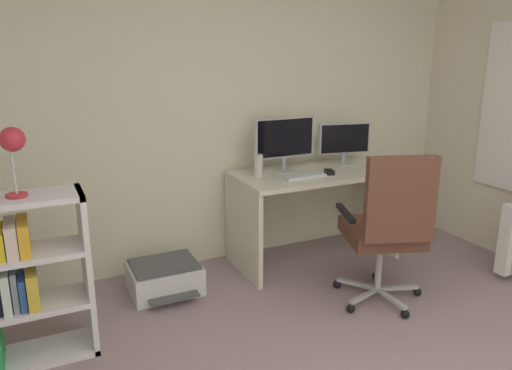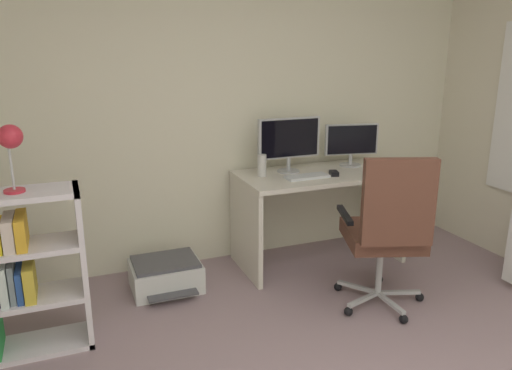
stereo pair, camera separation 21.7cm
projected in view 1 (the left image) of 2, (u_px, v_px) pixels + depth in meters
name	position (u px, v px, depth m)	size (l,w,h in m)	color
wall_back	(205.00, 94.00, 3.86)	(4.54, 0.10, 2.74)	beige
desk	(314.00, 197.00, 4.04)	(1.32, 0.66, 0.76)	silver
monitor_main	(284.00, 140.00, 3.92)	(0.52, 0.18, 0.43)	#B2B5B7
monitor_secondary	(344.00, 140.00, 4.17)	(0.45, 0.18, 0.35)	#B2B5B7
keyboard	(304.00, 176.00, 3.81)	(0.34, 0.13, 0.02)	silver
computer_mouse	(329.00, 172.00, 3.89)	(0.06, 0.10, 0.03)	black
desktop_speaker	(258.00, 165.00, 3.82)	(0.07, 0.07, 0.17)	silver
office_chair	(388.00, 224.00, 3.26)	(0.64, 0.69, 1.09)	#B7BABC
bookshelf	(6.00, 283.00, 2.68)	(0.73, 0.30, 0.96)	silver
desk_lamp	(13.00, 145.00, 2.53)	(0.13, 0.13, 0.37)	red
printer	(165.00, 277.00, 3.59)	(0.50, 0.48, 0.23)	silver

